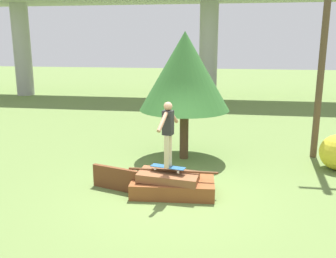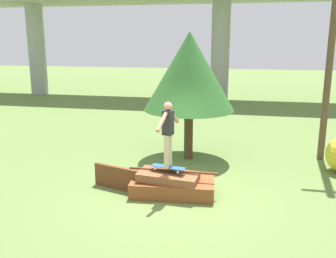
% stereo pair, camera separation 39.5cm
% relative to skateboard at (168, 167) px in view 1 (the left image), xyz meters
% --- Properties ---
extents(ground_plane, '(80.00, 80.00, 0.00)m').
position_rel_skateboard_xyz_m(ground_plane, '(0.11, 0.06, -0.69)').
color(ground_plane, olive).
extents(scrap_pile, '(2.13, 1.15, 0.61)m').
position_rel_skateboard_xyz_m(scrap_pile, '(0.09, 0.04, -0.45)').
color(scrap_pile, brown).
rests_on(scrap_pile, ground_plane).
extents(scrap_plank_loose, '(1.24, 0.47, 0.57)m').
position_rel_skateboard_xyz_m(scrap_plank_loose, '(-1.32, 0.10, -0.40)').
color(scrap_plank_loose, brown).
rests_on(scrap_plank_loose, ground_plane).
extents(skateboard, '(0.86, 0.40, 0.09)m').
position_rel_skateboard_xyz_m(skateboard, '(0.00, 0.00, 0.00)').
color(skateboard, '#23517F').
rests_on(skateboard, scrap_pile).
extents(skater, '(0.34, 1.13, 1.53)m').
position_rel_skateboard_xyz_m(skater, '(0.00, 0.00, 0.89)').
color(skater, '#C6B78E').
rests_on(skater, skateboard).
extents(highway_overpass, '(44.00, 4.40, 6.44)m').
position_rel_skateboard_xyz_m(highway_overpass, '(0.11, 14.91, 4.96)').
color(highway_overpass, '#9E9E99').
rests_on(highway_overpass, ground_plane).
extents(utility_pole, '(1.30, 0.20, 7.61)m').
position_rel_skateboard_xyz_m(utility_pole, '(4.06, 3.64, 3.24)').
color(utility_pole, brown).
rests_on(utility_pole, ground_plane).
extents(tree_behind_left, '(2.71, 2.71, 3.84)m').
position_rel_skateboard_xyz_m(tree_behind_left, '(0.04, 2.88, 1.99)').
color(tree_behind_left, '#4C3823').
rests_on(tree_behind_left, ground_plane).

